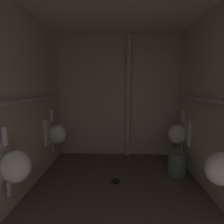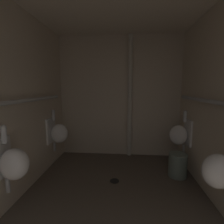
% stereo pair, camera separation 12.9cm
% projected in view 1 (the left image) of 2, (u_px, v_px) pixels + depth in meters
% --- Properties ---
extents(floor, '(2.54, 3.67, 0.08)m').
position_uv_depth(floor, '(117.00, 223.00, 1.78)').
color(floor, brown).
rests_on(floor, ground).
extents(wall_back, '(2.54, 0.06, 2.41)m').
position_uv_depth(wall_back, '(118.00, 97.00, 3.39)').
color(wall_back, beige).
rests_on(wall_back, ground).
extents(urinal_left_mid, '(0.32, 0.30, 0.76)m').
position_uv_depth(urinal_left_mid, '(14.00, 165.00, 1.71)').
color(urinal_left_mid, white).
extents(urinal_left_far, '(0.32, 0.30, 0.76)m').
position_uv_depth(urinal_left_far, '(56.00, 134.00, 2.89)').
color(urinal_left_far, white).
extents(urinal_right_mid, '(0.32, 0.30, 0.76)m').
position_uv_depth(urinal_right_mid, '(223.00, 168.00, 1.66)').
color(urinal_right_mid, white).
extents(urinal_right_far, '(0.32, 0.30, 0.76)m').
position_uv_depth(urinal_right_far, '(178.00, 134.00, 2.89)').
color(urinal_right_far, white).
extents(supply_pipe_left, '(0.06, 2.84, 0.06)m').
position_uv_depth(supply_pipe_left, '(0.00, 104.00, 1.63)').
color(supply_pipe_left, '#B2B2B2').
extents(standpipe_back_wall, '(0.08, 0.08, 2.36)m').
position_uv_depth(standpipe_back_wall, '(128.00, 97.00, 3.27)').
color(standpipe_back_wall, beige).
rests_on(standpipe_back_wall, ground).
extents(floor_drain, '(0.14, 0.14, 0.01)m').
position_uv_depth(floor_drain, '(115.00, 181.00, 2.50)').
color(floor_drain, black).
rests_on(floor_drain, ground).
extents(waste_bin, '(0.28, 0.28, 0.37)m').
position_uv_depth(waste_bin, '(177.00, 164.00, 2.67)').
color(waste_bin, slate).
rests_on(waste_bin, ground).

